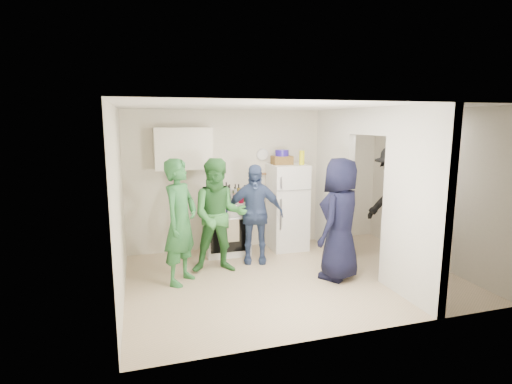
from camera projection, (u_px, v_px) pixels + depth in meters
floor at (293, 277)px, 5.97m from camera, size 4.80×4.80×0.00m
wall_back at (260, 179)px, 7.36m from camera, size 4.80×0.00×4.80m
wall_front at (355, 223)px, 4.15m from camera, size 4.80×0.00×4.80m
wall_left at (119, 205)px, 5.08m from camera, size 0.00×3.40×3.40m
wall_right at (433, 187)px, 6.43m from camera, size 0.00×3.40×3.40m
ceiling at (296, 107)px, 5.54m from camera, size 4.80×4.80×0.00m
partition_pier_back at (333, 181)px, 7.13m from camera, size 0.12×1.20×2.50m
partition_pier_front at (415, 205)px, 5.05m from camera, size 0.12×1.20×2.50m
partition_header at (371, 121)px, 5.91m from camera, size 0.12×1.00×0.40m
stove at (226, 227)px, 6.99m from camera, size 0.78×0.65×0.93m
upper_cabinet at (183, 149)px, 6.69m from camera, size 0.95×0.34×0.70m
fridge at (287, 207)px, 7.22m from camera, size 0.64×0.62×1.54m
wicker_basket at (282, 160)px, 7.09m from camera, size 0.35×0.25×0.15m
blue_bowl at (282, 153)px, 7.07m from camera, size 0.24×0.24×0.11m
yellow_cup_stack_top at (302, 158)px, 7.03m from camera, size 0.09×0.09×0.25m
wall_clock at (263, 155)px, 7.28m from camera, size 0.22×0.02×0.22m
spice_shelf at (260, 174)px, 7.30m from camera, size 0.35×0.08×0.03m
nook_window at (425, 161)px, 6.54m from camera, size 0.03×0.70×0.80m
nook_window_frame at (424, 162)px, 6.54m from camera, size 0.04×0.76×0.86m
nook_valance at (424, 140)px, 6.47m from camera, size 0.04×0.82×0.18m
yellow_cup_stack_stove at (222, 197)px, 6.64m from camera, size 0.09×0.09×0.25m
red_cup at (241, 199)px, 6.77m from camera, size 0.09×0.09×0.12m
person_green_left at (180, 222)px, 5.64m from camera, size 0.73×0.78×1.80m
person_green_center at (219, 216)px, 6.07m from camera, size 0.94×0.78×1.76m
person_denim at (254, 214)px, 6.51m from camera, size 1.02×0.64×1.63m
person_navy at (340, 219)px, 5.81m from camera, size 1.04×0.99×1.79m
person_nook at (395, 206)px, 6.38m from camera, size 0.78×1.29×1.94m
bottle_a at (209, 194)px, 6.92m from camera, size 0.07×0.07×0.25m
bottle_b at (217, 194)px, 6.77m from camera, size 0.06×0.06×0.31m
bottle_c at (220, 192)px, 6.99m from camera, size 0.07×0.07×0.29m
bottle_d at (228, 193)px, 6.86m from camera, size 0.07×0.07×0.29m
bottle_e at (230, 192)px, 7.07m from camera, size 0.06×0.06×0.27m
bottle_f at (235, 194)px, 6.95m from camera, size 0.08×0.08×0.25m
bottle_g at (239, 192)px, 7.11m from camera, size 0.07×0.07×0.27m
bottle_h at (209, 194)px, 6.68m from camera, size 0.06×0.06×0.32m
bottle_i at (226, 191)px, 6.98m from camera, size 0.06×0.06×0.32m
bottle_j at (244, 193)px, 6.88m from camera, size 0.06×0.06×0.29m
bottle_k at (213, 194)px, 6.85m from camera, size 0.06×0.06×0.26m
bottle_l at (235, 193)px, 6.79m from camera, size 0.06×0.06×0.32m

